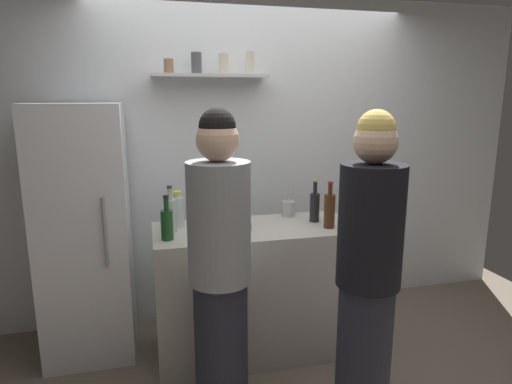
# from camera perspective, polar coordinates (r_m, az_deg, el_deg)

# --- Properties ---
(back_wall_assembly) EXTENTS (4.80, 0.32, 2.60)m
(back_wall_assembly) POSITION_cam_1_polar(r_m,az_deg,el_deg) (3.66, -0.67, 4.32)
(back_wall_assembly) COLOR white
(back_wall_assembly) RESTS_ON ground
(refrigerator) EXTENTS (0.59, 0.67, 1.77)m
(refrigerator) POSITION_cam_1_polar(r_m,az_deg,el_deg) (3.29, -21.29, -4.89)
(refrigerator) COLOR white
(refrigerator) RESTS_ON ground
(counter) EXTENTS (1.40, 0.61, 0.93)m
(counter) POSITION_cam_1_polar(r_m,az_deg,el_deg) (3.20, 0.00, -12.57)
(counter) COLOR #B7B2A8
(counter) RESTS_ON ground
(baking_pan) EXTENTS (0.34, 0.24, 0.05)m
(baking_pan) POSITION_cam_1_polar(r_m,az_deg,el_deg) (3.02, -4.26, -4.24)
(baking_pan) COLOR gray
(baking_pan) RESTS_ON counter
(utensil_holder) EXTENTS (0.10, 0.10, 0.21)m
(utensil_holder) POSITION_cam_1_polar(r_m,az_deg,el_deg) (3.32, 4.25, -2.14)
(utensil_holder) COLOR #B2B2B7
(utensil_holder) RESTS_ON counter
(wine_bottle_dark_glass) EXTENTS (0.07, 0.07, 0.31)m
(wine_bottle_dark_glass) POSITION_cam_1_polar(r_m,az_deg,el_deg) (3.18, 7.64, -1.81)
(wine_bottle_dark_glass) COLOR black
(wine_bottle_dark_glass) RESTS_ON counter
(wine_bottle_amber_glass) EXTENTS (0.07, 0.07, 0.32)m
(wine_bottle_amber_glass) POSITION_cam_1_polar(r_m,az_deg,el_deg) (3.04, 9.55, -2.30)
(wine_bottle_amber_glass) COLOR #472814
(wine_bottle_amber_glass) RESTS_ON counter
(wine_bottle_pale_glass) EXTENTS (0.07, 0.07, 0.31)m
(wine_bottle_pale_glass) POSITION_cam_1_polar(r_m,az_deg,el_deg) (2.96, -11.06, -2.88)
(wine_bottle_pale_glass) COLOR #B2BFB2
(wine_bottle_pale_glass) RESTS_ON counter
(wine_bottle_green_glass) EXTENTS (0.08, 0.08, 0.29)m
(wine_bottle_green_glass) POSITION_cam_1_polar(r_m,az_deg,el_deg) (2.81, -11.52, -4.03)
(wine_bottle_green_glass) COLOR #19471E
(wine_bottle_green_glass) RESTS_ON counter
(water_bottle_plastic) EXTENTS (0.09, 0.09, 0.25)m
(water_bottle_plastic) POSITION_cam_1_polar(r_m,az_deg,el_deg) (3.08, -10.16, -2.44)
(water_bottle_plastic) COLOR silver
(water_bottle_plastic) RESTS_ON counter
(person_blonde) EXTENTS (0.34, 0.34, 1.75)m
(person_blonde) POSITION_cam_1_polar(r_m,az_deg,el_deg) (2.45, 14.35, -10.54)
(person_blonde) COLOR #262633
(person_blonde) RESTS_ON ground
(person_grey_hoodie) EXTENTS (0.34, 0.34, 1.76)m
(person_grey_hoodie) POSITION_cam_1_polar(r_m,az_deg,el_deg) (2.42, -4.72, -10.34)
(person_grey_hoodie) COLOR #262633
(person_grey_hoodie) RESTS_ON ground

